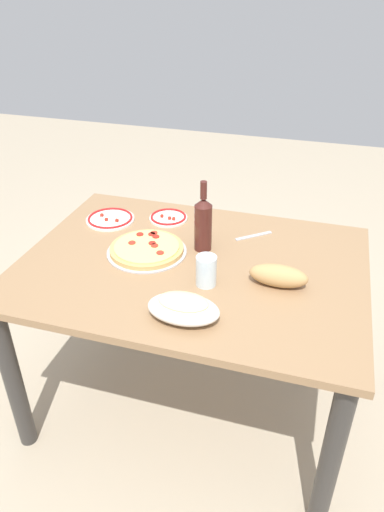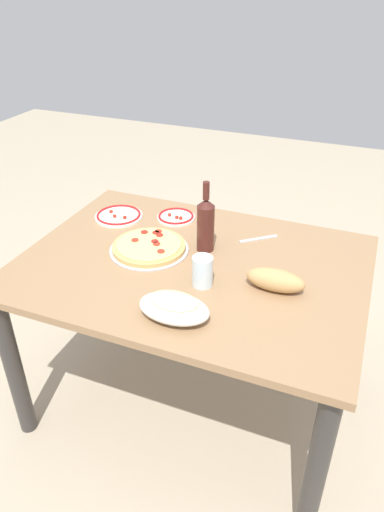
# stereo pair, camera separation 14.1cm
# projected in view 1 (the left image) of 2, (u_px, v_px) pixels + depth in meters

# --- Properties ---
(ground_plane) EXTENTS (8.00, 8.00, 0.00)m
(ground_plane) POSITION_uv_depth(u_px,v_px,m) (192.00, 396.00, 2.21)
(ground_plane) COLOR tan
(ground_plane) RESTS_ON ground
(dining_table) EXTENTS (1.32, 0.97, 0.74)m
(dining_table) POSITION_uv_depth(u_px,v_px,m) (192.00, 287.00, 1.88)
(dining_table) COLOR #93704C
(dining_table) RESTS_ON ground
(pepperoni_pizza) EXTENTS (0.32, 0.32, 0.03)m
(pepperoni_pizza) POSITION_uv_depth(u_px,v_px,m) (147.00, 249.00, 1.88)
(pepperoni_pizza) COLOR #B7B7BC
(pepperoni_pizza) RESTS_ON dining_table
(baked_pasta_dish) EXTENTS (0.24, 0.15, 0.08)m
(baked_pasta_dish) POSITION_uv_depth(u_px,v_px,m) (183.00, 308.00, 1.51)
(baked_pasta_dish) COLOR white
(baked_pasta_dish) RESTS_ON dining_table
(wine_bottle) EXTENTS (0.07, 0.07, 0.29)m
(wine_bottle) POSITION_uv_depth(u_px,v_px,m) (203.00, 223.00, 1.85)
(wine_bottle) COLOR #471E19
(wine_bottle) RESTS_ON dining_table
(water_glass) EXTENTS (0.07, 0.07, 0.11)m
(water_glass) POSITION_uv_depth(u_px,v_px,m) (206.00, 271.00, 1.67)
(water_glass) COLOR silver
(water_glass) RESTS_ON dining_table
(side_plate_near) EXTENTS (0.22, 0.22, 0.02)m
(side_plate_near) POSITION_uv_depth(u_px,v_px,m) (110.00, 219.00, 2.11)
(side_plate_near) COLOR white
(side_plate_near) RESTS_ON dining_table
(side_plate_far) EXTENTS (0.17, 0.17, 0.02)m
(side_plate_far) POSITION_uv_depth(u_px,v_px,m) (168.00, 218.00, 2.12)
(side_plate_far) COLOR white
(side_plate_far) RESTS_ON dining_table
(bread_loaf) EXTENTS (0.21, 0.09, 0.08)m
(bread_loaf) POSITION_uv_depth(u_px,v_px,m) (278.00, 276.00, 1.67)
(bread_loaf) COLOR tan
(bread_loaf) RESTS_ON dining_table
(fork_left) EXTENTS (0.14, 0.12, 0.00)m
(fork_left) POSITION_uv_depth(u_px,v_px,m) (254.00, 236.00, 1.99)
(fork_left) COLOR #B7B7BC
(fork_left) RESTS_ON dining_table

